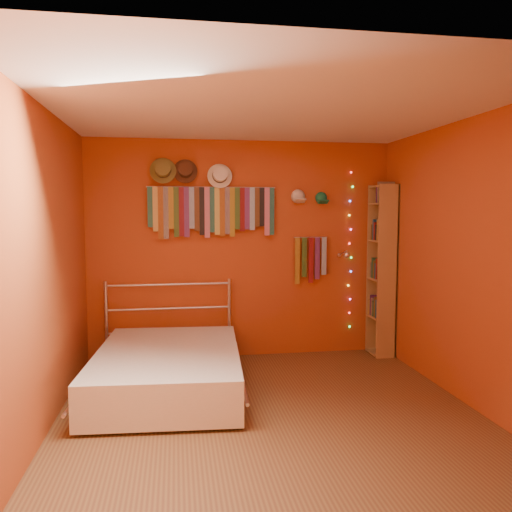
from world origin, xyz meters
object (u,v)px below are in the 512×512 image
reading_lamp (346,255)px  bed (168,369)px  bookshelf (385,269)px  tie_rack (212,209)px

reading_lamp → bed: 2.38m
reading_lamp → bookshelf: bookshelf is taller
tie_rack → reading_lamp: size_ratio=4.49×
tie_rack → bed: size_ratio=0.74×
tie_rack → reading_lamp: tie_rack is taller
tie_rack → bookshelf: bearing=-4.4°
reading_lamp → bookshelf: 0.53m
tie_rack → reading_lamp: (1.52, -0.18, -0.52)m
reading_lamp → bed: bearing=-157.7°
tie_rack → bed: tie_rack is taller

